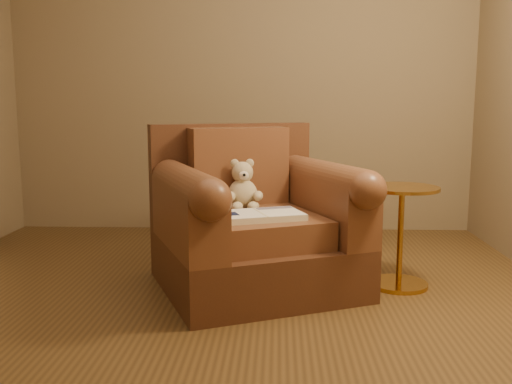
{
  "coord_description": "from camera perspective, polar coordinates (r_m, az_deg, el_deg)",
  "views": [
    {
      "loc": [
        0.32,
        -3.01,
        1.12
      ],
      "look_at": [
        0.19,
        0.28,
        0.6
      ],
      "focal_mm": 40.0,
      "sensor_mm": 36.0,
      "label": 1
    }
  ],
  "objects": [
    {
      "name": "floor",
      "position": [
        3.23,
        -3.68,
        -11.36
      ],
      "size": [
        4.0,
        4.0,
        0.0
      ],
      "primitive_type": "plane",
      "color": "brown",
      "rests_on": "ground"
    },
    {
      "name": "armchair",
      "position": [
        3.47,
        -0.25,
        -3.34
      ],
      "size": [
        1.41,
        1.38,
        0.98
      ],
      "rotation": [
        0.0,
        0.0,
        0.4
      ],
      "color": "#4F2C1A",
      "rests_on": "floor"
    },
    {
      "name": "guidebook",
      "position": [
        3.22,
        0.42,
        -2.35
      ],
      "size": [
        0.54,
        0.42,
        0.04
      ],
      "rotation": [
        0.0,
        0.0,
        0.34
      ],
      "color": "beige",
      "rests_on": "armchair"
    },
    {
      "name": "teddy_bear",
      "position": [
        3.51,
        -1.31,
        0.22
      ],
      "size": [
        0.23,
        0.26,
        0.31
      ],
      "rotation": [
        0.0,
        0.0,
        0.2
      ],
      "color": "#C2AE88",
      "rests_on": "armchair"
    },
    {
      "name": "side_table",
      "position": [
        3.58,
        14.24,
        -4.02
      ],
      "size": [
        0.44,
        0.44,
        0.62
      ],
      "color": "#C08835",
      "rests_on": "floor"
    }
  ]
}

